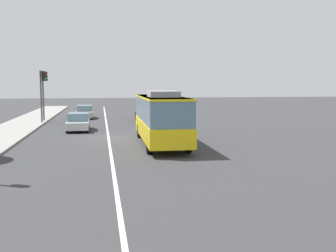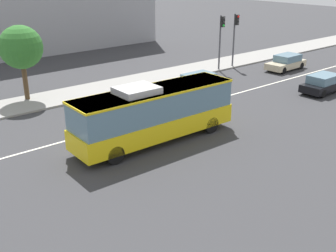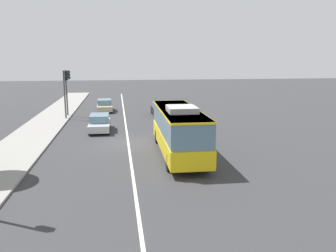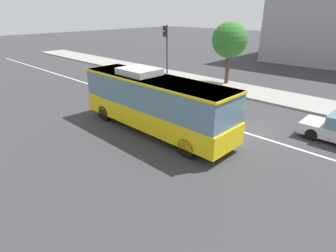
{
  "view_description": "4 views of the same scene",
  "coord_description": "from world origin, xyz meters",
  "px_view_note": "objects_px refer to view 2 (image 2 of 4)",
  "views": [
    {
      "loc": [
        -28.63,
        0.5,
        3.91
      ],
      "look_at": [
        -0.61,
        -4.29,
        0.84
      ],
      "focal_mm": 42.05,
      "sensor_mm": 36.0,
      "label": 1
    },
    {
      "loc": [
        -17.11,
        -20.75,
        9.6
      ],
      "look_at": [
        -2.83,
        -3.42,
        0.75
      ],
      "focal_mm": 44.02,
      "sensor_mm": 36.0,
      "label": 2
    },
    {
      "loc": [
        -25.69,
        0.72,
        6.4
      ],
      "look_at": [
        -0.97,
        -2.97,
        1.45
      ],
      "focal_mm": 36.34,
      "sensor_mm": 36.0,
      "label": 3
    },
    {
      "loc": [
        6.92,
        -13.46,
        6.48
      ],
      "look_at": [
        -2.07,
        -3.87,
        0.91
      ],
      "focal_mm": 29.33,
      "sensor_mm": 36.0,
      "label": 4
    }
  ],
  "objects_px": {
    "sedan_black": "(324,83)",
    "traffic_light_far_corner": "(221,33)",
    "sedan_silver": "(197,83)",
    "sedan_beige": "(286,62)",
    "transit_bus": "(155,112)",
    "traffic_light_near_corner": "(235,31)",
    "street_tree_kerbside_left": "(21,48)"
  },
  "relations": [
    {
      "from": "transit_bus",
      "to": "sedan_beige",
      "type": "relative_size",
      "value": 2.2
    },
    {
      "from": "traffic_light_near_corner",
      "to": "street_tree_kerbside_left",
      "type": "distance_m",
      "value": 20.16
    },
    {
      "from": "sedan_beige",
      "to": "sedan_black",
      "type": "bearing_deg",
      "value": 55.8
    },
    {
      "from": "traffic_light_near_corner",
      "to": "traffic_light_far_corner",
      "type": "relative_size",
      "value": 1.0
    },
    {
      "from": "street_tree_kerbside_left",
      "to": "traffic_light_near_corner",
      "type": "bearing_deg",
      "value": -7.5
    },
    {
      "from": "sedan_black",
      "to": "traffic_light_near_corner",
      "type": "bearing_deg",
      "value": 84.96
    },
    {
      "from": "sedan_beige",
      "to": "traffic_light_far_corner",
      "type": "distance_m",
      "value": 7.11
    },
    {
      "from": "traffic_light_near_corner",
      "to": "traffic_light_far_corner",
      "type": "height_order",
      "value": "same"
    },
    {
      "from": "sedan_black",
      "to": "traffic_light_far_corner",
      "type": "relative_size",
      "value": 0.87
    },
    {
      "from": "sedan_silver",
      "to": "sedan_beige",
      "type": "distance_m",
      "value": 11.82
    },
    {
      "from": "sedan_black",
      "to": "traffic_light_far_corner",
      "type": "bearing_deg",
      "value": 96.25
    },
    {
      "from": "sedan_silver",
      "to": "street_tree_kerbside_left",
      "type": "xyz_separation_m",
      "value": [
        -11.44,
        6.44,
        3.28
      ]
    },
    {
      "from": "sedan_beige",
      "to": "traffic_light_far_corner",
      "type": "xyz_separation_m",
      "value": [
        -5.31,
        3.78,
        2.84
      ]
    },
    {
      "from": "sedan_silver",
      "to": "traffic_light_far_corner",
      "type": "bearing_deg",
      "value": -150.28
    },
    {
      "from": "transit_bus",
      "to": "street_tree_kerbside_left",
      "type": "distance_m",
      "value": 12.62
    },
    {
      "from": "transit_bus",
      "to": "sedan_black",
      "type": "relative_size",
      "value": 2.22
    },
    {
      "from": "sedan_black",
      "to": "street_tree_kerbside_left",
      "type": "relative_size",
      "value": 0.81
    },
    {
      "from": "street_tree_kerbside_left",
      "to": "traffic_light_far_corner",
      "type": "bearing_deg",
      "value": -8.6
    },
    {
      "from": "traffic_light_far_corner",
      "to": "transit_bus",
      "type": "bearing_deg",
      "value": -52.53
    },
    {
      "from": "sedan_black",
      "to": "traffic_light_far_corner",
      "type": "xyz_separation_m",
      "value": [
        -1.25,
        10.26,
        2.84
      ]
    },
    {
      "from": "transit_bus",
      "to": "sedan_beige",
      "type": "bearing_deg",
      "value": 16.29
    },
    {
      "from": "transit_bus",
      "to": "sedan_black",
      "type": "bearing_deg",
      "value": -2.03
    },
    {
      "from": "traffic_light_far_corner",
      "to": "sedan_beige",
      "type": "bearing_deg",
      "value": 60.25
    },
    {
      "from": "transit_bus",
      "to": "sedan_silver",
      "type": "bearing_deg",
      "value": 34.15
    },
    {
      "from": "transit_bus",
      "to": "street_tree_kerbside_left",
      "type": "relative_size",
      "value": 1.79
    },
    {
      "from": "sedan_beige",
      "to": "traffic_light_near_corner",
      "type": "relative_size",
      "value": 0.88
    },
    {
      "from": "sedan_silver",
      "to": "traffic_light_far_corner",
      "type": "height_order",
      "value": "traffic_light_far_corner"
    },
    {
      "from": "traffic_light_near_corner",
      "to": "street_tree_kerbside_left",
      "type": "xyz_separation_m",
      "value": [
        -19.98,
        2.63,
        0.44
      ]
    },
    {
      "from": "sedan_black",
      "to": "street_tree_kerbside_left",
      "type": "distance_m",
      "value": 23.4
    },
    {
      "from": "traffic_light_near_corner",
      "to": "traffic_light_far_corner",
      "type": "distance_m",
      "value": 2.04
    },
    {
      "from": "transit_bus",
      "to": "sedan_beige",
      "type": "height_order",
      "value": "transit_bus"
    },
    {
      "from": "sedan_beige",
      "to": "street_tree_kerbside_left",
      "type": "relative_size",
      "value": 0.81
    }
  ]
}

